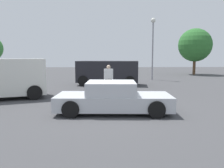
{
  "coord_description": "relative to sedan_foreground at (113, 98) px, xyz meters",
  "views": [
    {
      "loc": [
        -0.24,
        -8.88,
        2.21
      ],
      "look_at": [
        0.11,
        1.98,
        0.9
      ],
      "focal_mm": 36.31,
      "sensor_mm": 36.0,
      "label": 1
    }
  ],
  "objects": [
    {
      "name": "dog",
      "position": [
        2.04,
        1.65,
        -0.31
      ],
      "size": [
        0.36,
        0.69,
        0.43
      ],
      "rotation": [
        0.0,
        0.0,
        4.93
      ],
      "color": "beige",
      "rests_on": "ground_plane"
    },
    {
      "name": "pedestrian",
      "position": [
        -0.09,
        5.08,
        0.45
      ],
      "size": [
        0.57,
        0.29,
        1.71
      ],
      "rotation": [
        0.0,
        0.0,
        4.58
      ],
      "color": "gray",
      "rests_on": "ground_plane"
    },
    {
      "name": "tree_back_center",
      "position": [
        10.85,
        19.1,
        3.07
      ],
      "size": [
        4.07,
        4.07,
        5.69
      ],
      "color": "brown",
      "rests_on": "ground_plane"
    },
    {
      "name": "ground_plane",
      "position": [
        -0.09,
        0.02,
        -0.57
      ],
      "size": [
        80.0,
        80.0,
        0.0
      ],
      "primitive_type": "plane",
      "color": "#424244"
    },
    {
      "name": "light_post_near",
      "position": [
        4.24,
        12.76,
        3.43
      ],
      "size": [
        0.44,
        0.44,
        5.82
      ],
      "color": "gray",
      "rests_on": "ground_plane"
    },
    {
      "name": "sedan_foreground",
      "position": [
        0.0,
        0.0,
        0.0
      ],
      "size": [
        4.58,
        2.1,
        1.24
      ],
      "rotation": [
        0.0,
        0.0,
        -0.05
      ],
      "color": "#B7BABF",
      "rests_on": "ground_plane"
    },
    {
      "name": "suv_dark",
      "position": [
        -0.07,
        8.92,
        0.47
      ],
      "size": [
        4.96,
        2.7,
        1.88
      ],
      "rotation": [
        0.0,
        0.0,
        -0.14
      ],
      "color": "black",
      "rests_on": "ground_plane"
    }
  ]
}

